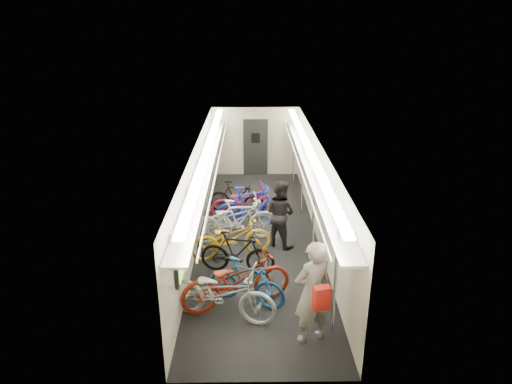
{
  "coord_description": "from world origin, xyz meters",
  "views": [
    {
      "loc": [
        -0.19,
        -10.5,
        5.24
      ],
      "look_at": [
        -0.05,
        0.19,
        1.15
      ],
      "focal_mm": 32.0,
      "sensor_mm": 36.0,
      "label": 1
    }
  ],
  "objects_px": {
    "bicycle_0": "(221,293)",
    "backpack": "(322,298)",
    "passenger_near": "(312,293)",
    "passenger_mid": "(280,213)",
    "bicycle_1": "(247,282)"
  },
  "relations": [
    {
      "from": "bicycle_0",
      "to": "backpack",
      "type": "distance_m",
      "value": 2.17
    },
    {
      "from": "passenger_near",
      "to": "backpack",
      "type": "bearing_deg",
      "value": 70.07
    },
    {
      "from": "passenger_near",
      "to": "passenger_mid",
      "type": "bearing_deg",
      "value": -108.3
    },
    {
      "from": "bicycle_1",
      "to": "passenger_near",
      "type": "bearing_deg",
      "value": -109.37
    },
    {
      "from": "bicycle_1",
      "to": "backpack",
      "type": "bearing_deg",
      "value": -121.54
    },
    {
      "from": "bicycle_0",
      "to": "passenger_near",
      "type": "distance_m",
      "value": 1.73
    },
    {
      "from": "passenger_near",
      "to": "passenger_mid",
      "type": "height_order",
      "value": "passenger_near"
    },
    {
      "from": "bicycle_1",
      "to": "passenger_mid",
      "type": "distance_m",
      "value": 2.63
    },
    {
      "from": "bicycle_1",
      "to": "passenger_mid",
      "type": "height_order",
      "value": "passenger_mid"
    },
    {
      "from": "passenger_near",
      "to": "backpack",
      "type": "distance_m",
      "value": 0.73
    },
    {
      "from": "bicycle_1",
      "to": "passenger_mid",
      "type": "bearing_deg",
      "value": 6.95
    },
    {
      "from": "bicycle_1",
      "to": "passenger_near",
      "type": "xyz_separation_m",
      "value": [
        1.11,
        -1.08,
        0.46
      ]
    },
    {
      "from": "passenger_mid",
      "to": "backpack",
      "type": "height_order",
      "value": "passenger_mid"
    },
    {
      "from": "bicycle_1",
      "to": "backpack",
      "type": "relative_size",
      "value": 4.22
    },
    {
      "from": "passenger_near",
      "to": "passenger_mid",
      "type": "distance_m",
      "value": 3.57
    }
  ]
}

